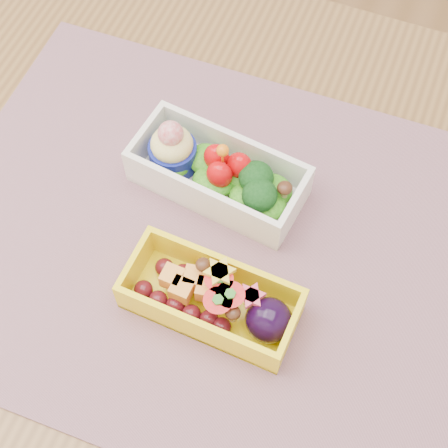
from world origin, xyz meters
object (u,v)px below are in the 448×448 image
at_px(placemat, 215,244).
at_px(bento_yellow, 215,299).
at_px(bento_white, 217,173).
at_px(table, 179,287).

relative_size(placemat, bento_yellow, 3.45).
bearing_deg(bento_yellow, bento_white, 113.31).
height_order(bento_white, bento_yellow, bento_white).
distance_m(bento_white, bento_yellow, 0.14).
height_order(table, bento_white, bento_white).
xyz_separation_m(table, placemat, (0.04, 0.02, 0.10)).
xyz_separation_m(placemat, bento_yellow, (0.03, -0.07, 0.03)).
bearing_deg(table, bento_white, 79.99).
bearing_deg(placemat, table, -152.89).
bearing_deg(placemat, bento_white, 110.17).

